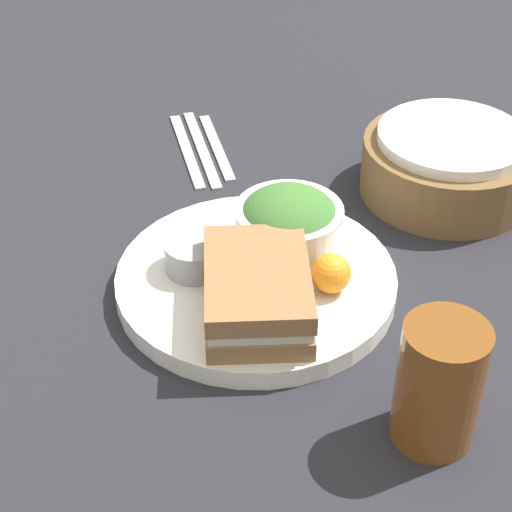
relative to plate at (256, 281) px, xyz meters
The scene contains 11 objects.
ground_plane 0.01m from the plate, ahead, with size 4.00×4.00×0.00m, color #232328.
plate is the anchor object (origin of this frame).
sandwich 0.06m from the plate, 14.68° to the right, with size 0.15×0.12×0.05m.
salad_bowl 0.06m from the plate, 128.54° to the left, with size 0.10×0.10×0.06m.
dressing_cup 0.06m from the plate, 113.24° to the right, with size 0.06×0.06×0.03m, color #99999E.
orange_wedge 0.08m from the plate, 55.04° to the left, with size 0.04×0.04×0.04m, color orange.
drink_glass 0.23m from the plate, 21.93° to the left, with size 0.07×0.07×0.11m, color brown.
bread_basket 0.27m from the plate, 113.45° to the left, with size 0.19×0.19×0.07m.
fork 0.27m from the plate, behind, with size 0.17×0.01×0.01m, color #B2B2B7.
knife 0.27m from the plate, behind, with size 0.18×0.01×0.01m, color #B2B2B7.
spoon 0.27m from the plate, behind, with size 0.16×0.01×0.01m, color #B2B2B7.
Camera 1 is at (0.60, -0.17, 0.52)m, focal length 60.00 mm.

